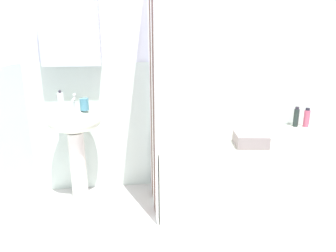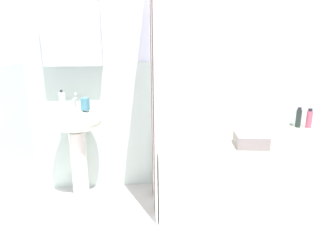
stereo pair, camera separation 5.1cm
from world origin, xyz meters
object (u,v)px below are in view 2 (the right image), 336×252
(bathtub, at_px, (246,169))
(body_wash_bottle, at_px, (309,119))
(towel_folded, at_px, (251,140))
(soap_dispenser, at_px, (62,100))
(lotion_bottle, at_px, (299,118))
(toothbrush_cup, at_px, (85,104))
(sink, at_px, (77,134))

(bathtub, distance_m, body_wash_bottle, 0.84)
(body_wash_bottle, distance_m, towel_folded, 0.88)
(body_wash_bottle, bearing_deg, bathtub, -159.59)
(soap_dispenser, relative_size, lotion_bottle, 0.81)
(soap_dispenser, bearing_deg, toothbrush_cup, -24.36)
(lotion_bottle, bearing_deg, sink, -176.59)
(soap_dispenser, height_order, towel_folded, soap_dispenser)
(sink, relative_size, lotion_bottle, 4.20)
(soap_dispenser, xyz_separation_m, toothbrush_cup, (0.21, -0.09, -0.02))
(body_wash_bottle, relative_size, towel_folded, 0.76)
(sink, height_order, lotion_bottle, sink)
(toothbrush_cup, distance_m, lotion_bottle, 2.00)
(toothbrush_cup, height_order, body_wash_bottle, toothbrush_cup)
(body_wash_bottle, distance_m, lotion_bottle, 0.10)
(toothbrush_cup, height_order, lotion_bottle, toothbrush_cup)
(bathtub, bearing_deg, soap_dispenser, 171.72)
(sink, xyz_separation_m, bathtub, (1.48, -0.16, -0.32))
(sink, distance_m, body_wash_bottle, 2.18)
(bathtub, bearing_deg, body_wash_bottle, 20.41)
(sink, xyz_separation_m, towel_folded, (1.42, -0.35, 0.02))
(bathtub, relative_size, body_wash_bottle, 8.52)
(soap_dispenser, bearing_deg, body_wash_bottle, 0.76)
(sink, relative_size, body_wash_bottle, 4.39)
(sink, height_order, towel_folded, sink)
(body_wash_bottle, bearing_deg, soap_dispenser, -179.24)
(toothbrush_cup, bearing_deg, soap_dispenser, 155.64)
(toothbrush_cup, height_order, bathtub, toothbrush_cup)
(toothbrush_cup, xyz_separation_m, lotion_bottle, (1.98, 0.15, -0.21))
(sink, xyz_separation_m, lotion_bottle, (2.08, 0.12, 0.06))
(sink, relative_size, towel_folded, 3.34)
(bathtub, xyz_separation_m, body_wash_bottle, (0.70, 0.26, 0.37))
(sink, bearing_deg, lotion_bottle, 3.41)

